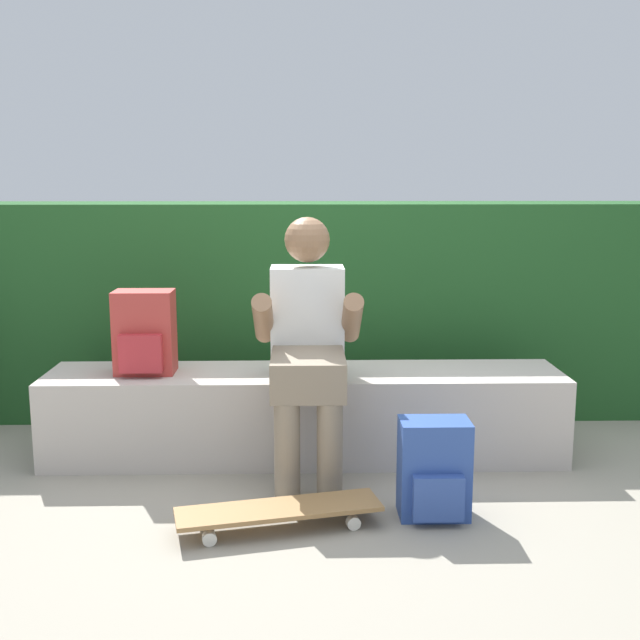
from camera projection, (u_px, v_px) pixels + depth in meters
The scene contains 7 objects.
ground_plane at pixel (305, 481), 3.55m from camera, with size 24.00×24.00×0.00m, color gray.
bench_main at pixel (305, 414), 3.83m from camera, with size 2.50×0.49×0.43m.
person_skater at pixel (308, 340), 3.55m from camera, with size 0.49×0.62×1.18m.
skateboard_near_person at pixel (279, 511), 3.04m from camera, with size 0.82×0.37×0.09m.
backpack_on_bench at pixel (144, 334), 3.73m from camera, with size 0.28×0.23×0.40m.
backpack_on_ground at pixel (434, 471), 3.14m from camera, with size 0.28×0.23×0.40m.
hedge_row at pixel (244, 307), 4.60m from camera, with size 5.39×0.67×1.21m.
Camera 1 is at (-0.01, -3.36, 1.35)m, focal length 43.92 mm.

